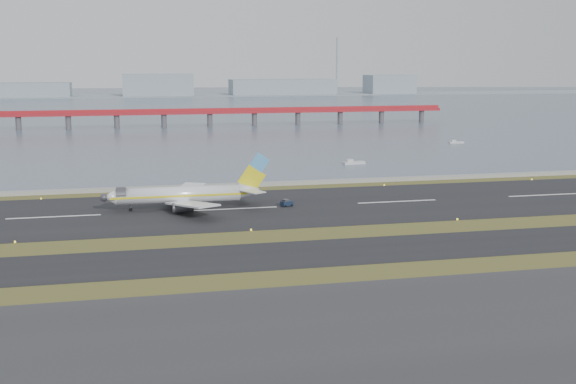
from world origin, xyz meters
The scene contains 12 objects.
ground centered at (0.00, 0.00, 0.00)m, with size 1000.00×1000.00×0.00m, color #3A4518.
apron_strip centered at (0.00, -55.00, 0.05)m, with size 1000.00×50.00×0.10m, color #2A2A2D.
taxiway_strip centered at (0.00, -12.00, 0.05)m, with size 1000.00×18.00×0.10m, color black.
runway_strip centered at (0.00, 30.00, 0.05)m, with size 1000.00×45.00×0.10m, color black.
seawall centered at (0.00, 60.00, 0.50)m, with size 1000.00×2.50×1.00m, color #999A94.
bay_water centered at (0.00, 460.00, 0.00)m, with size 1400.00×800.00×1.30m, color #4A566A.
red_pier centered at (20.00, 250.00, 7.28)m, with size 260.00×5.00×10.20m.
far_shoreline centered at (13.62, 620.00, 6.07)m, with size 1400.00×80.00×60.50m.
airliner centered at (-10.94, 32.42, 3.46)m, with size 38.52×32.89×12.80m.
pushback_tug centered at (12.44, 30.28, 0.87)m, with size 3.18×2.54×1.79m.
workboat_near centered at (49.84, 95.47, 0.57)m, with size 7.73×3.36×1.82m.
workboat_far centered at (111.35, 146.22, 0.48)m, with size 6.26×2.05×1.51m.
Camera 1 is at (-23.96, -132.20, 33.45)m, focal length 45.00 mm.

